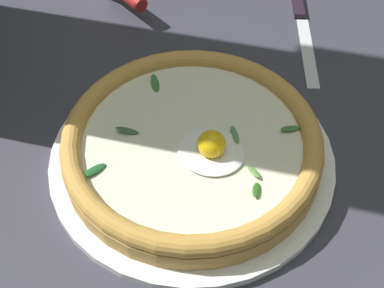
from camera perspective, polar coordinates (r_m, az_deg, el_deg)
The scene contains 4 objects.
ground_plane at distance 0.67m, azimuth 2.65°, elevation -0.76°, with size 2.40×2.40×0.03m, color #373641.
pizza_plate at distance 0.64m, azimuth -0.00°, elevation -1.50°, with size 0.34×0.34×0.01m, color white.
pizza at distance 0.62m, azimuth 0.03°, elevation 0.05°, with size 0.31×0.31×0.06m.
table_knife at distance 0.87m, azimuth 11.92°, elevation 13.36°, with size 0.11×0.23×0.01m.
Camera 1 is at (-0.15, 0.40, 0.51)m, focal length 49.02 mm.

